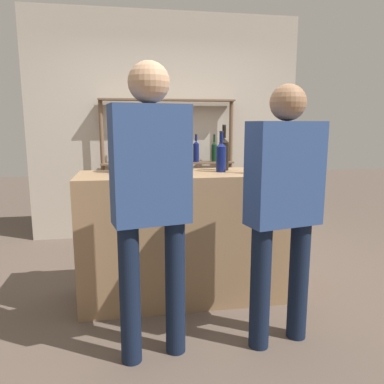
{
  "coord_description": "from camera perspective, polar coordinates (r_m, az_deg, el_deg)",
  "views": [
    {
      "loc": [
        -0.51,
        -2.95,
        1.44
      ],
      "look_at": [
        0.0,
        0.0,
        0.9
      ],
      "focal_mm": 35.0,
      "sensor_mm": 36.0,
      "label": 1
    }
  ],
  "objects": [
    {
      "name": "cork_jar",
      "position": [
        3.02,
        -3.67,
        4.21
      ],
      "size": [
        0.11,
        0.11,
        0.13
      ],
      "color": "silver",
      "rests_on": "bar_counter"
    },
    {
      "name": "customer_right",
      "position": [
        2.42,
        13.79,
        -0.98
      ],
      "size": [
        0.5,
        0.3,
        1.68
      ],
      "rotation": [
        0.0,
        0.0,
        1.78
      ],
      "color": "#121C33",
      "rests_on": "ground_plane"
    },
    {
      "name": "wine_glass",
      "position": [
        3.24,
        14.13,
        5.35
      ],
      "size": [
        0.08,
        0.08,
        0.17
      ],
      "color": "silver",
      "rests_on": "bar_counter"
    },
    {
      "name": "ice_bucket",
      "position": [
        3.09,
        -10.1,
        5.08
      ],
      "size": [
        0.22,
        0.22,
        0.23
      ],
      "color": "black",
      "rests_on": "bar_counter"
    },
    {
      "name": "counter_bottle_1",
      "position": [
        2.97,
        -5.85,
        5.34
      ],
      "size": [
        0.07,
        0.07,
        0.35
      ],
      "color": "silver",
      "rests_on": "bar_counter"
    },
    {
      "name": "counter_bottle_2",
      "position": [
        3.0,
        -1.3,
        5.52
      ],
      "size": [
        0.08,
        0.08,
        0.34
      ],
      "color": "black",
      "rests_on": "bar_counter"
    },
    {
      "name": "counter_bottle_3",
      "position": [
        3.07,
        4.45,
        5.49
      ],
      "size": [
        0.08,
        0.08,
        0.33
      ],
      "color": "#0F1956",
      "rests_on": "bar_counter"
    },
    {
      "name": "counter_bottle_0",
      "position": [
        3.19,
        4.87,
        5.96
      ],
      "size": [
        0.08,
        0.08,
        0.38
      ],
      "color": "black",
      "rests_on": "bar_counter"
    },
    {
      "name": "back_wall",
      "position": [
        4.88,
        -3.9,
        9.81
      ],
      "size": [
        3.41,
        0.12,
        2.8
      ],
      "primitive_type": "cube",
      "color": "#B2A899",
      "rests_on": "ground_plane"
    },
    {
      "name": "counter_bottle_4",
      "position": [
        2.98,
        10.54,
        5.32
      ],
      "size": [
        0.08,
        0.08,
        0.36
      ],
      "color": "silver",
      "rests_on": "bar_counter"
    },
    {
      "name": "back_shelf",
      "position": [
        4.71,
        -3.68,
        6.51
      ],
      "size": [
        1.66,
        0.18,
        1.74
      ],
      "color": "brown",
      "rests_on": "ground_plane"
    },
    {
      "name": "bar_counter",
      "position": [
        3.13,
        -0.0,
        -6.66
      ],
      "size": [
        1.81,
        0.61,
        1.05
      ],
      "primitive_type": "cube",
      "color": "#997551",
      "rests_on": "ground_plane"
    },
    {
      "name": "ground_plane",
      "position": [
        3.32,
        -0.0,
        -15.39
      ],
      "size": [
        16.0,
        16.0,
        0.0
      ],
      "primitive_type": "plane",
      "color": "brown"
    },
    {
      "name": "customer_left",
      "position": [
        2.19,
        -6.26,
        0.17
      ],
      "size": [
        0.48,
        0.28,
        1.78
      ],
      "rotation": [
        0.0,
        0.0,
        1.77
      ],
      "color": "#121C33",
      "rests_on": "ground_plane"
    }
  ]
}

